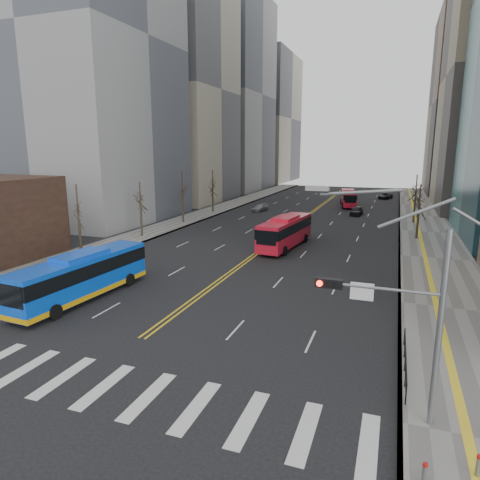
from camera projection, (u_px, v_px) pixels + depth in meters
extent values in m
plane|color=black|center=(83.00, 382.00, 20.23)|extent=(220.00, 220.00, 0.00)
cube|color=slate|center=(427.00, 232.00, 55.68)|extent=(7.00, 130.00, 0.15)
cube|color=slate|center=(192.00, 218.00, 67.06)|extent=(5.00, 130.00, 0.15)
cube|color=silver|center=(26.00, 369.00, 21.42)|extent=(0.70, 4.00, 0.01)
cube|color=silver|center=(63.00, 377.00, 20.63)|extent=(0.70, 4.00, 0.01)
cube|color=silver|center=(104.00, 386.00, 19.84)|extent=(0.70, 4.00, 0.01)
cube|color=silver|center=(148.00, 396.00, 19.04)|extent=(0.70, 4.00, 0.01)
cube|color=silver|center=(196.00, 407.00, 18.25)|extent=(0.70, 4.00, 0.01)
cube|color=silver|center=(248.00, 419.00, 17.46)|extent=(0.70, 4.00, 0.01)
cube|color=silver|center=(306.00, 432.00, 16.67)|extent=(0.70, 4.00, 0.01)
cube|color=silver|center=(368.00, 446.00, 15.88)|extent=(0.70, 4.00, 0.01)
cube|color=gold|center=(308.00, 215.00, 70.81)|extent=(0.15, 100.00, 0.01)
cube|color=gold|center=(310.00, 215.00, 70.67)|extent=(0.15, 100.00, 0.01)
cube|color=gray|center=(82.00, 41.00, 61.85)|extent=(22.00, 24.00, 52.00)
cube|color=gray|center=(171.00, 92.00, 86.57)|extent=(22.00, 22.00, 44.00)
cube|color=gray|center=(225.00, 96.00, 110.61)|extent=(20.00, 26.00, 48.00)
cube|color=gray|center=(265.00, 119.00, 140.51)|extent=(18.00, 30.00, 40.00)
cube|color=brown|center=(473.00, 104.00, 100.68)|extent=(18.00, 30.00, 42.00)
cylinder|color=gray|center=(439.00, 333.00, 16.14)|extent=(0.24, 0.24, 8.00)
cylinder|color=gray|center=(380.00, 288.00, 16.57)|extent=(4.50, 0.12, 0.12)
cube|color=black|center=(329.00, 283.00, 17.22)|extent=(1.10, 0.28, 0.38)
cylinder|color=#FF190C|center=(319.00, 283.00, 17.19)|extent=(0.24, 0.08, 0.24)
cylinder|color=black|center=(328.00, 284.00, 17.08)|extent=(0.24, 0.08, 0.24)
cylinder|color=black|center=(337.00, 285.00, 16.96)|extent=(0.24, 0.08, 0.24)
cube|color=silver|center=(362.00, 291.00, 16.83)|extent=(0.90, 0.06, 0.70)
cube|color=#999993|center=(318.00, 188.00, 16.62)|extent=(0.90, 0.35, 0.18)
cube|color=black|center=(406.00, 352.00, 20.71)|extent=(0.04, 6.00, 0.04)
cylinder|color=black|center=(406.00, 394.00, 18.06)|extent=(0.06, 0.06, 1.00)
cylinder|color=black|center=(406.00, 377.00, 19.44)|extent=(0.06, 0.06, 1.00)
cylinder|color=black|center=(405.00, 361.00, 20.82)|extent=(0.06, 0.06, 1.00)
cylinder|color=black|center=(405.00, 348.00, 22.20)|extent=(0.06, 0.06, 1.00)
cylinder|color=black|center=(404.00, 337.00, 23.57)|extent=(0.06, 0.06, 1.00)
cylinder|color=gray|center=(424.00, 475.00, 13.79)|extent=(0.16, 0.16, 0.70)
cylinder|color=#B2140F|center=(425.00, 465.00, 13.71)|extent=(0.17, 0.17, 0.10)
cylinder|color=gray|center=(478.00, 467.00, 14.14)|extent=(0.16, 0.16, 0.70)
cylinder|color=#B2140F|center=(480.00, 457.00, 14.06)|extent=(0.17, 0.17, 0.10)
cylinder|color=#2E251C|center=(80.00, 239.00, 42.62)|extent=(0.28, 0.28, 3.90)
cylinder|color=#2E251C|center=(141.00, 223.00, 52.76)|extent=(0.28, 0.28, 3.60)
cylinder|color=#2E251C|center=(183.00, 209.00, 62.82)|extent=(0.28, 0.28, 4.00)
cylinder|color=#2E251C|center=(213.00, 201.00, 72.94)|extent=(0.28, 0.28, 3.80)
cylinder|color=#2E251C|center=(417.00, 225.00, 51.24)|extent=(0.28, 0.28, 3.50)
cylinder|color=#2E251C|center=(414.00, 211.00, 62.23)|extent=(0.28, 0.28, 3.75)
cube|color=blue|center=(82.00, 276.00, 31.08)|extent=(3.23, 11.90, 2.79)
cube|color=black|center=(81.00, 268.00, 30.96)|extent=(3.29, 11.93, 1.00)
cube|color=blue|center=(80.00, 256.00, 30.76)|extent=(2.23, 4.24, 0.40)
cube|color=#D99A0B|center=(83.00, 291.00, 31.33)|extent=(3.29, 11.93, 0.35)
cylinder|color=black|center=(28.00, 306.00, 28.46)|extent=(0.37, 1.02, 1.00)
cylinder|color=black|center=(55.00, 312.00, 27.49)|extent=(0.37, 1.02, 1.00)
cylinder|color=black|center=(105.00, 276.00, 35.19)|extent=(0.37, 1.02, 1.00)
cylinder|color=black|center=(130.00, 280.00, 34.22)|extent=(0.37, 1.02, 1.00)
cube|color=red|center=(285.00, 232.00, 47.16)|extent=(3.64, 11.17, 2.84)
cube|color=black|center=(285.00, 227.00, 47.04)|extent=(3.70, 11.19, 1.02)
cube|color=red|center=(286.00, 218.00, 46.84)|extent=(2.39, 4.03, 0.40)
cylinder|color=black|center=(262.00, 248.00, 44.88)|extent=(0.40, 1.03, 1.00)
cylinder|color=black|center=(285.00, 251.00, 43.81)|extent=(0.40, 1.03, 1.00)
cylinder|color=black|center=(285.00, 236.00, 51.04)|extent=(0.40, 1.03, 1.00)
cylinder|color=black|center=(305.00, 238.00, 49.97)|extent=(0.40, 1.03, 1.00)
cube|color=red|center=(348.00, 198.00, 80.44)|extent=(3.96, 10.27, 2.57)
cube|color=black|center=(349.00, 195.00, 80.33)|extent=(4.02, 10.30, 0.93)
cube|color=red|center=(349.00, 190.00, 80.15)|extent=(2.40, 3.77, 0.40)
cylinder|color=black|center=(343.00, 206.00, 77.79)|extent=(0.47, 1.04, 1.00)
cylinder|color=black|center=(356.00, 206.00, 77.39)|extent=(0.47, 1.04, 1.00)
cylinder|color=black|center=(341.00, 202.00, 83.96)|extent=(0.47, 1.04, 1.00)
cylinder|color=black|center=(353.00, 202.00, 83.57)|extent=(0.47, 1.04, 1.00)
imported|color=silver|center=(99.00, 259.00, 40.14)|extent=(1.96, 3.88, 1.22)
imported|color=black|center=(357.00, 211.00, 70.14)|extent=(2.03, 4.44, 1.48)
imported|color=gray|center=(260.00, 208.00, 74.68)|extent=(2.47, 4.41, 1.21)
imported|color=black|center=(385.00, 196.00, 92.73)|extent=(3.27, 4.90, 1.25)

